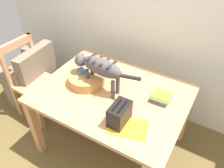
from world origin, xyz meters
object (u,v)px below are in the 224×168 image
at_px(coffee_mug, 82,73).
at_px(wicker_armchair, 29,81).
at_px(book_stack, 161,97).
at_px(dining_table, 112,100).
at_px(toaster, 120,114).
at_px(cat, 99,67).
at_px(saucer_bowl, 82,78).
at_px(wicker_basket, 87,79).
at_px(magazine, 128,127).
at_px(wooden_chair_near, 34,82).

bearing_deg(coffee_mug, wicker_armchair, 174.13).
relative_size(book_stack, wicker_armchair, 0.23).
xyz_separation_m(dining_table, wicker_armchair, (-1.32, 0.12, -0.39)).
bearing_deg(wicker_armchair, dining_table, -99.37).
distance_m(toaster, wicker_armchair, 1.68).
distance_m(cat, saucer_bowl, 0.30).
distance_m(saucer_bowl, wicker_armchair, 1.10).
bearing_deg(toaster, wicker_basket, 151.76).
xyz_separation_m(wicker_basket, wicker_armchair, (-1.04, 0.12, -0.52)).
distance_m(coffee_mug, wicker_armchair, 1.13).
height_order(dining_table, book_stack, book_stack).
distance_m(magazine, book_stack, 0.43).
height_order(dining_table, saucer_bowl, saucer_bowl).
distance_m(dining_table, coffee_mug, 0.37).
distance_m(dining_table, wicker_armchair, 1.38).
bearing_deg(cat, magazine, -118.52).
xyz_separation_m(cat, book_stack, (0.53, 0.13, -0.20)).
relative_size(coffee_mug, wicker_armchair, 0.16).
bearing_deg(cat, wicker_basket, 94.17).
bearing_deg(wicker_armchair, saucer_bowl, -100.02).
distance_m(coffee_mug, wooden_chair_near, 0.79).
xyz_separation_m(dining_table, cat, (-0.13, 0.00, 0.31)).
bearing_deg(wicker_armchair, wicker_basket, -100.55).
relative_size(saucer_bowl, coffee_mug, 1.53).
bearing_deg(dining_table, coffee_mug, 176.62).
bearing_deg(coffee_mug, toaster, -27.03).
bearing_deg(saucer_bowl, toaster, -26.87).
height_order(cat, book_stack, cat).
bearing_deg(wicker_armchair, magazine, -108.08).
distance_m(cat, coffee_mug, 0.26).
xyz_separation_m(saucer_bowl, coffee_mug, (0.00, 0.00, 0.06)).
height_order(cat, magazine, cat).
xyz_separation_m(cat, wicker_armchair, (-1.19, 0.12, -0.70)).
height_order(cat, saucer_bowl, cat).
bearing_deg(magazine, saucer_bowl, 141.10).
xyz_separation_m(toaster, wooden_chair_near, (-1.26, 0.25, -0.37)).
distance_m(magazine, toaster, 0.12).
height_order(dining_table, magazine, magazine).
distance_m(toaster, wooden_chair_near, 1.34).
xyz_separation_m(coffee_mug, wicker_armchair, (-0.98, 0.10, -0.55)).
relative_size(dining_table, book_stack, 7.39).
bearing_deg(cat, wooden_chair_near, 95.89).
relative_size(saucer_bowl, book_stack, 1.05).
relative_size(dining_table, wooden_chair_near, 1.39).
bearing_deg(magazine, wicker_armchair, 152.34).
xyz_separation_m(dining_table, toaster, (0.22, -0.26, 0.17)).
distance_m(book_stack, wicker_armchair, 1.80).
bearing_deg(wooden_chair_near, book_stack, 98.39).
xyz_separation_m(toaster, wicker_armchair, (-1.54, 0.38, -0.56)).
height_order(magazine, wooden_chair_near, wooden_chair_near).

